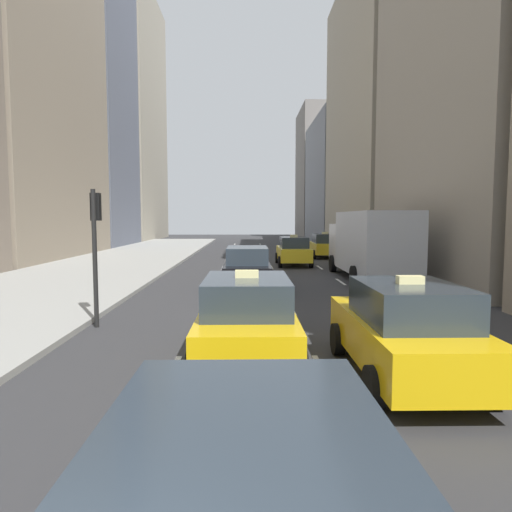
{
  "coord_description": "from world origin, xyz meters",
  "views": [
    {
      "loc": [
        1.21,
        -0.23,
        2.85
      ],
      "look_at": [
        1.47,
        13.74,
        1.69
      ],
      "focal_mm": 32.0,
      "sensor_mm": 36.0,
      "label": 1
    }
  ],
  "objects": [
    {
      "name": "box_truck",
      "position": [
        6.8,
        20.57,
        1.71
      ],
      "size": [
        2.58,
        8.4,
        3.15
      ],
      "color": "silver",
      "rests_on": "ground"
    },
    {
      "name": "sedan_black_near",
      "position": [
        1.2,
        17.96,
        0.88
      ],
      "size": [
        2.02,
        4.62,
        1.72
      ],
      "color": "black",
      "rests_on": "ground"
    },
    {
      "name": "taxi_fourth",
      "position": [
        4.0,
        27.29,
        0.88
      ],
      "size": [
        2.02,
        4.4,
        1.87
      ],
      "color": "yellow",
      "rests_on": "ground"
    },
    {
      "name": "taxi_third",
      "position": [
        1.2,
        8.53,
        0.88
      ],
      "size": [
        2.02,
        4.4,
        1.87
      ],
      "color": "yellow",
      "rests_on": "ground"
    },
    {
      "name": "building_row_right",
      "position": [
        12.0,
        35.44,
        10.12
      ],
      "size": [
        6.0,
        75.35,
        24.87
      ],
      "color": "gray",
      "rests_on": "ground"
    },
    {
      "name": "lane_markings",
      "position": [
        2.6,
        23.0,
        0.01
      ],
      "size": [
        5.72,
        56.0,
        0.01
      ],
      "color": "white",
      "rests_on": "ground"
    },
    {
      "name": "sidewalk_left",
      "position": [
        -7.0,
        27.0,
        0.07
      ],
      "size": [
        8.0,
        66.0,
        0.15
      ],
      "primitive_type": "cube",
      "color": "#9E9E99",
      "rests_on": "ground"
    },
    {
      "name": "building_row_left",
      "position": [
        -14.0,
        35.76,
        16.17
      ],
      "size": [
        6.0,
        71.46,
        35.28
      ],
      "color": "gray",
      "rests_on": "ground"
    },
    {
      "name": "traffic_light_pole",
      "position": [
        -2.75,
        11.7,
        2.41
      ],
      "size": [
        0.24,
        0.42,
        3.6
      ],
      "color": "black",
      "rests_on": "ground"
    },
    {
      "name": "taxi_second",
      "position": [
        6.8,
        32.76,
        0.88
      ],
      "size": [
        2.02,
        4.4,
        1.87
      ],
      "color": "yellow",
      "rests_on": "ground"
    },
    {
      "name": "taxi_lead",
      "position": [
        4.0,
        7.65,
        0.88
      ],
      "size": [
        2.02,
        4.4,
        1.87
      ],
      "color": "yellow",
      "rests_on": "ground"
    }
  ]
}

